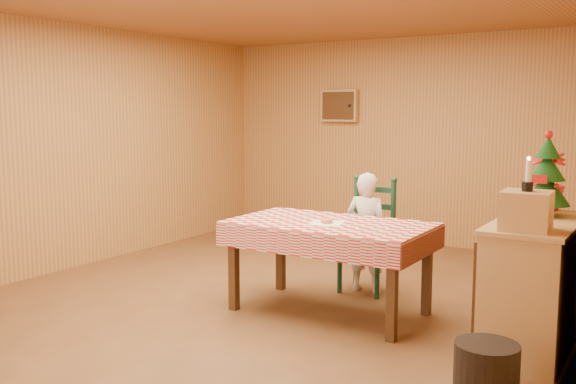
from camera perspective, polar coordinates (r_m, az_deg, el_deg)
The scene contains 13 objects.
ground at distance 5.89m, azimuth -1.04°, elevation -9.41°, with size 6.00×6.00×0.00m, color brown.
cabin_walls at distance 6.10m, azimuth 1.65°, elevation 8.53°, with size 5.10×6.05×2.65m.
dining_table at distance 5.35m, azimuth 3.72°, elevation -3.56°, with size 1.66×0.96×0.77m.
ladder_chair at distance 6.08m, azimuth 7.22°, elevation -4.05°, with size 0.44×0.40×1.08m.
seated_child at distance 6.02m, azimuth 7.00°, elevation -3.59°, with size 0.41×0.27×1.12m, color silver.
napkin at distance 5.30m, azimuth 3.47°, elevation -2.76°, with size 0.26×0.26×0.00m, color white.
donut at distance 5.29m, azimuth 3.47°, elevation -2.55°, with size 0.11×0.11×0.04m, color #C18145.
shelf_unit at distance 4.90m, azimuth 20.96°, elevation -7.73°, with size 0.54×1.24×0.93m.
crate at distance 4.39m, azimuth 20.42°, elevation -1.55°, with size 0.30×0.30×0.25m, color tan.
christmas_tree at distance 5.01m, azimuth 22.00°, elevation 1.21°, with size 0.34×0.34×0.62m.
flower_arrangement at distance 5.32m, azimuth 22.02°, elevation 1.02°, with size 0.26×0.26×0.47m, color #B21011.
candle_set at distance 4.37m, azimuth 20.53°, elevation 0.91°, with size 0.07×0.07×0.22m.
storage_bin at distance 4.00m, azimuth 17.19°, elevation -15.25°, with size 0.37×0.37×0.37m, color black.
Camera 1 is at (3.07, -4.73, 1.70)m, focal length 40.00 mm.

